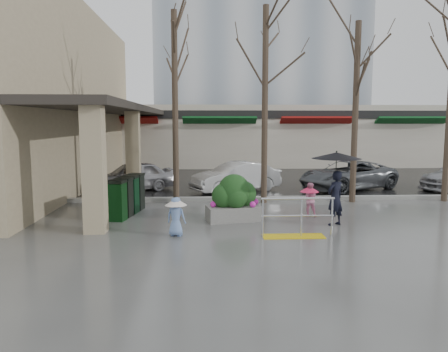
{
  "coord_description": "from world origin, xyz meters",
  "views": [
    {
      "loc": [
        -1.02,
        -12.1,
        2.95
      ],
      "look_at": [
        -0.38,
        1.14,
        1.3
      ],
      "focal_mm": 35.0,
      "sensor_mm": 36.0,
      "label": 1
    }
  ],
  "objects": [
    {
      "name": "child_pink",
      "position": [
        2.29,
        1.21,
        0.61
      ],
      "size": [
        0.59,
        0.59,
        1.06
      ],
      "rotation": [
        0.0,
        0.0,
        3.0
      ],
      "color": "pink",
      "rests_on": "ground"
    },
    {
      "name": "tree_west",
      "position": [
        -2.0,
        3.6,
        5.08
      ],
      "size": [
        3.2,
        3.2,
        6.8
      ],
      "color": "#382B21",
      "rests_on": "ground"
    },
    {
      "name": "pillar_back",
      "position": [
        -3.9,
        6.0,
        1.75
      ],
      "size": [
        0.55,
        0.55,
        3.5
      ],
      "primitive_type": "cube",
      "color": "tan",
      "rests_on": "ground"
    },
    {
      "name": "planter",
      "position": [
        -0.1,
        0.74,
        0.67
      ],
      "size": [
        1.74,
        1.11,
        1.41
      ],
      "rotation": [
        0.0,
        0.0,
        0.2
      ],
      "color": "slate",
      "rests_on": "ground"
    },
    {
      "name": "storefront_row",
      "position": [
        2.0,
        17.97,
        2.01
      ],
      "size": [
        34.0,
        6.74,
        4.0
      ],
      "color": "beige",
      "rests_on": "ground"
    },
    {
      "name": "car_b",
      "position": [
        0.37,
        6.18,
        0.63
      ],
      "size": [
        4.02,
        2.88,
        1.26
      ],
      "primitive_type": "imported",
      "rotation": [
        0.0,
        0.0,
        -1.12
      ],
      "color": "silver",
      "rests_on": "ground"
    },
    {
      "name": "canopy_slab",
      "position": [
        -4.8,
        8.0,
        3.62
      ],
      "size": [
        2.8,
        18.0,
        0.25
      ],
      "primitive_type": "cube",
      "color": "#2D2823",
      "rests_on": "pillar_front"
    },
    {
      "name": "car_c",
      "position": [
        5.3,
        6.53,
        0.63
      ],
      "size": [
        4.99,
        3.92,
        1.26
      ],
      "primitive_type": "imported",
      "rotation": [
        0.0,
        0.0,
        -1.1
      ],
      "color": "#565A5E",
      "rests_on": "ground"
    },
    {
      "name": "near_building",
      "position": [
        -9.0,
        8.0,
        4.0
      ],
      "size": [
        6.0,
        18.0,
        8.0
      ],
      "primitive_type": "cube",
      "color": "tan",
      "rests_on": "ground"
    },
    {
      "name": "tree_midwest",
      "position": [
        1.2,
        3.6,
        5.23
      ],
      "size": [
        3.2,
        3.2,
        7.0
      ],
      "color": "#382B21",
      "rests_on": "ground"
    },
    {
      "name": "child_blue",
      "position": [
        -1.73,
        -0.97,
        0.61
      ],
      "size": [
        0.58,
        0.58,
        1.03
      ],
      "rotation": [
        0.0,
        0.0,
        2.81
      ],
      "color": "#7191CA",
      "rests_on": "ground"
    },
    {
      "name": "ground",
      "position": [
        0.0,
        0.0,
        0.0
      ],
      "size": [
        120.0,
        120.0,
        0.0
      ],
      "primitive_type": "plane",
      "color": "#51514F",
      "rests_on": "ground"
    },
    {
      "name": "news_boxes",
      "position": [
        -3.45,
        1.73,
        0.61
      ],
      "size": [
        0.88,
        2.24,
        1.22
      ],
      "rotation": [
        0.0,
        0.0,
        -0.18
      ],
      "color": "black",
      "rests_on": "ground"
    },
    {
      "name": "woman",
      "position": [
        2.74,
        0.01,
        1.41
      ],
      "size": [
        1.41,
        1.41,
        2.14
      ],
      "rotation": [
        0.0,
        0.0,
        3.69
      ],
      "color": "black",
      "rests_on": "ground"
    },
    {
      "name": "pillar_front",
      "position": [
        -3.9,
        -0.5,
        1.75
      ],
      "size": [
        0.55,
        0.55,
        3.5
      ],
      "primitive_type": "cube",
      "color": "tan",
      "rests_on": "ground"
    },
    {
      "name": "handrail",
      "position": [
        1.36,
        -1.2,
        0.38
      ],
      "size": [
        1.9,
        0.5,
        1.03
      ],
      "color": "yellow",
      "rests_on": "ground"
    },
    {
      "name": "curb",
      "position": [
        0.0,
        4.0,
        0.07
      ],
      "size": [
        120.0,
        0.3,
        0.15
      ],
      "primitive_type": "cube",
      "color": "gray",
      "rests_on": "ground"
    },
    {
      "name": "car_a",
      "position": [
        -4.09,
        6.62,
        0.63
      ],
      "size": [
        3.99,
        2.8,
        1.26
      ],
      "primitive_type": "imported",
      "rotation": [
        0.0,
        0.0,
        -1.18
      ],
      "color": "#B8B7BD",
      "rests_on": "ground"
    },
    {
      "name": "office_tower",
      "position": [
        4.0,
        30.0,
        12.5
      ],
      "size": [
        18.0,
        12.0,
        25.0
      ],
      "primitive_type": "cube",
      "color": "#8C99A8",
      "rests_on": "ground"
    },
    {
      "name": "street_asphalt",
      "position": [
        0.0,
        22.0,
        0.01
      ],
      "size": [
        120.0,
        36.0,
        0.01
      ],
      "primitive_type": "cube",
      "color": "black",
      "rests_on": "ground"
    },
    {
      "name": "tree_mideast",
      "position": [
        4.5,
        3.6,
        4.86
      ],
      "size": [
        3.2,
        3.2,
        6.5
      ],
      "color": "#382B21",
      "rests_on": "ground"
    }
  ]
}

